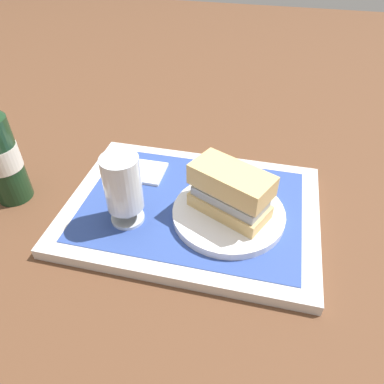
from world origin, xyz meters
The scene contains 7 objects.
ground_plane centered at (0.00, 0.00, 0.00)m, with size 3.00×3.00×0.00m, color brown.
tray centered at (0.00, 0.00, 0.01)m, with size 0.44×0.32×0.02m, color silver.
placemat centered at (0.00, 0.00, 0.02)m, with size 0.38×0.27×0.00m, color #2D4793.
plate centered at (-0.07, 0.02, 0.03)m, with size 0.19×0.19×0.01m, color white.
sandwich centered at (-0.06, 0.02, 0.08)m, with size 0.14×0.11×0.08m.
beer_glass centered at (0.10, 0.06, 0.09)m, with size 0.06×0.06×0.12m.
napkin_folded centered at (0.12, -0.07, 0.02)m, with size 0.09×0.07×0.01m, color white.
Camera 1 is at (-0.11, 0.47, 0.46)m, focal length 34.16 mm.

